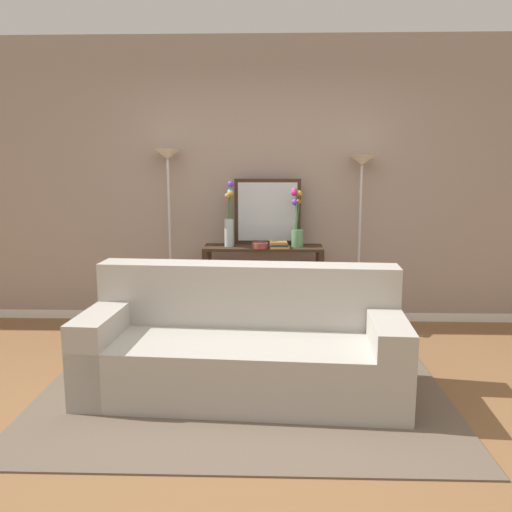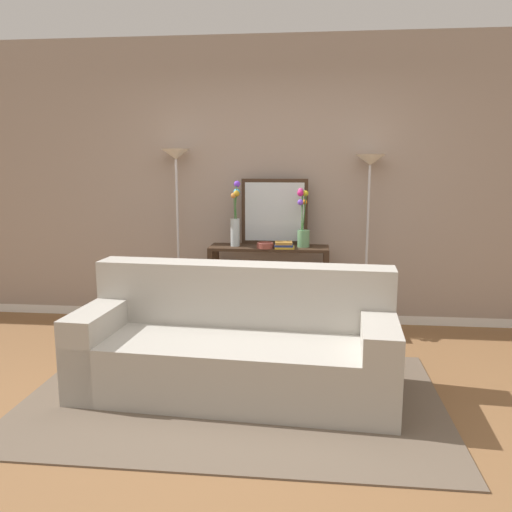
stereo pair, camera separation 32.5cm
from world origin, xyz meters
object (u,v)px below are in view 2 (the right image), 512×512
couch (237,348)px  console_table (269,273)px  vase_tall_flowers (235,221)px  floor_lamp_left (177,188)px  vase_short_flowers (303,226)px  book_row_under_console (236,322)px  floor_lamp_right (369,193)px  wall_mirror (274,212)px  fruit_bowl (265,245)px  book_stack (284,245)px

couch → console_table: 1.45m
console_table → vase_tall_flowers: vase_tall_flowers is taller
floor_lamp_left → vase_short_flowers: size_ratio=3.13×
book_row_under_console → vase_tall_flowers: bearing=-91.2°
couch → floor_lamp_right: 2.11m
wall_mirror → vase_tall_flowers: 0.40m
vase_tall_flowers → book_row_under_console: size_ratio=2.20×
fruit_bowl → book_row_under_console: bearing=159.8°
wall_mirror → vase_tall_flowers: wall_mirror is taller
floor_lamp_right → book_row_under_console: floor_lamp_right is taller
console_table → book_stack: (0.15, -0.10, 0.29)m
floor_lamp_right → vase_tall_flowers: floor_lamp_right is taller
book_stack → book_row_under_console: (-0.47, 0.10, -0.80)m
couch → fruit_bowl: bearing=86.4°
couch → book_stack: size_ratio=11.96×
couch → book_stack: book_stack is taller
floor_lamp_left → floor_lamp_right: (1.85, -0.00, -0.04)m
floor_lamp_left → vase_tall_flowers: (0.60, -0.11, -0.30)m
floor_lamp_left → vase_tall_flowers: floor_lamp_left is taller
floor_lamp_right → book_row_under_console: 1.79m
floor_lamp_right → fruit_bowl: (-0.96, -0.21, -0.48)m
floor_lamp_left → book_row_under_console: size_ratio=6.16×
vase_short_flowers → book_stack: bearing=-148.2°
floor_lamp_left → floor_lamp_right: floor_lamp_left is taller
book_stack → book_row_under_console: book_stack is taller
couch → floor_lamp_right: floor_lamp_right is taller
vase_short_flowers → fruit_bowl: (-0.35, -0.12, -0.17)m
couch → wall_mirror: size_ratio=3.50×
console_table → floor_lamp_right: bearing=6.3°
vase_tall_flowers → vase_short_flowers: size_ratio=1.11×
floor_lamp_right → book_row_under_console: size_ratio=5.97×
wall_mirror → fruit_bowl: size_ratio=4.10×
couch → floor_lamp_left: 2.02m
couch → floor_lamp_right: bearing=55.6°
wall_mirror → book_stack: size_ratio=3.42×
vase_short_flowers → book_row_under_console: vase_short_flowers is taller
floor_lamp_left → book_stack: bearing=-10.7°
vase_short_flowers → vase_tall_flowers: bearing=-178.5°
couch → vase_tall_flowers: 1.62m
vase_tall_flowers → fruit_bowl: vase_tall_flowers is taller
wall_mirror → book_stack: wall_mirror is taller
wall_mirror → console_table: bearing=-105.0°
couch → fruit_bowl: 1.42m
couch → console_table: bearing=85.5°
console_table → floor_lamp_right: 1.22m
vase_tall_flowers → book_row_under_console: bearing=88.8°
book_row_under_console → floor_lamp_left: bearing=170.3°
floor_lamp_right → book_stack: bearing=-165.6°
vase_tall_flowers → fruit_bowl: (0.30, -0.10, -0.22)m
floor_lamp_right → fruit_bowl: 1.10m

